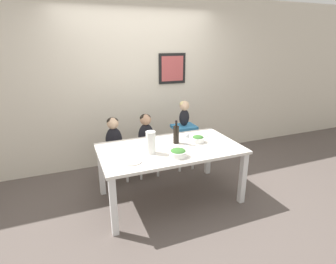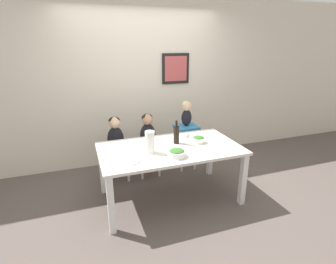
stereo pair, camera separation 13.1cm
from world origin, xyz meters
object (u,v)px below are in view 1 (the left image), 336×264
chair_far_left (115,157)px  chair_right_highchair (184,135)px  person_baby_right (184,111)px  wine_glass_near (186,136)px  salad_bowl_large (178,153)px  wine_bottle (176,134)px  person_child_left (113,134)px  dinner_plate_back_left (133,144)px  paper_towel_roll (151,142)px  salad_bowl_small (198,139)px  chair_far_center (146,152)px  person_child_center (146,130)px  dinner_plate_front_left (132,161)px  dinner_plate_back_right (201,135)px

chair_far_left → chair_right_highchair: (1.12, 0.00, 0.18)m
person_baby_right → wine_glass_near: (-0.32, -0.75, -0.13)m
chair_far_left → salad_bowl_large: salad_bowl_large is taller
wine_bottle → wine_glass_near: bearing=-45.0°
person_child_left → dinner_plate_back_left: bearing=-71.8°
paper_towel_roll → salad_bowl_small: size_ratio=1.58×
chair_far_center → dinner_plate_back_left: (-0.32, -0.49, 0.35)m
salad_bowl_small → dinner_plate_back_left: (-0.82, 0.23, -0.04)m
person_child_center → dinner_plate_front_left: size_ratio=2.47×
chair_right_highchair → person_child_center: 0.66m
wine_glass_near → salad_bowl_large: size_ratio=0.78×
wine_bottle → dinner_plate_back_right: 0.49m
person_child_left → dinner_plate_back_right: size_ratio=2.47×
chair_far_left → person_child_left: person_child_left is taller
dinner_plate_back_right → person_child_center: bearing=143.1°
wine_glass_near → person_child_left: bearing=136.8°
paper_towel_roll → dinner_plate_back_right: (0.86, 0.34, -0.13)m
chair_far_center → person_baby_right: person_baby_right is taller
wine_bottle → wine_glass_near: 0.14m
person_baby_right → salad_bowl_large: size_ratio=1.90×
person_child_left → salad_bowl_small: 1.22m
chair_right_highchair → salad_bowl_small: (-0.14, -0.73, 0.21)m
person_child_left → paper_towel_roll: 0.89m
chair_far_center → person_child_left: person_child_left is taller
dinner_plate_back_right → wine_bottle: bearing=-161.6°
person_child_left → person_baby_right: (1.12, 0.00, 0.23)m
paper_towel_roll → salad_bowl_large: 0.35m
salad_bowl_small → dinner_plate_back_right: 0.29m
paper_towel_roll → dinner_plate_back_left: (-0.13, 0.34, -0.13)m
person_baby_right → chair_right_highchair: bearing=-90.0°
chair_far_left → person_baby_right: bearing=0.1°
salad_bowl_large → person_baby_right: bearing=61.6°
wine_bottle → paper_towel_roll: wine_bottle is taller
paper_towel_roll → dinner_plate_back_right: size_ratio=1.27×
person_child_left → wine_bottle: 0.96m
person_child_center → dinner_plate_back_right: person_child_center is taller
salad_bowl_large → dinner_plate_front_left: bearing=174.5°
salad_bowl_large → person_child_center: bearing=93.5°
salad_bowl_small → dinner_plate_front_left: 1.00m
wine_bottle → salad_bowl_large: 0.43m
paper_towel_roll → salad_bowl_large: size_ratio=1.29×
wine_glass_near → dinner_plate_back_right: size_ratio=0.77×
chair_far_left → person_child_center: person_child_center is taller
chair_far_left → salad_bowl_small: 1.28m
person_baby_right → dinner_plate_back_left: 1.10m
chair_far_center → person_child_left: bearing=179.8°
wine_bottle → dinner_plate_back_right: wine_bottle is taller
person_child_center → salad_bowl_small: person_child_center is taller
person_baby_right → wine_bottle: 0.78m
paper_towel_roll → wine_glass_near: paper_towel_roll is taller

